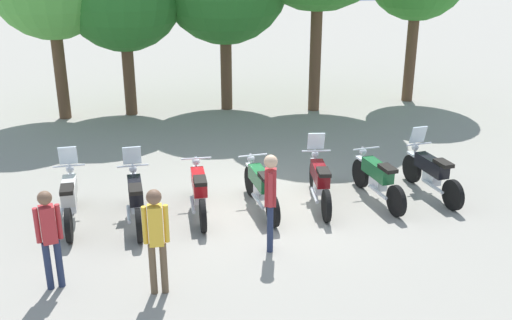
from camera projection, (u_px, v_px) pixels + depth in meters
The scene contains 11 objects.
ground_plane at pixel (261, 209), 12.19m from camera, with size 80.00×80.00×0.00m, color gray.
motorcycle_0 at pixel (70, 198), 11.47m from camera, with size 0.62×2.19×1.37m.
motorcycle_1 at pixel (136, 198), 11.48m from camera, with size 0.62×2.19×1.37m.
motorcycle_2 at pixel (199, 190), 11.86m from camera, with size 0.62×2.19×0.99m.
motorcycle_3 at pixel (261, 186), 12.04m from camera, with size 0.62×2.19×0.99m.
motorcycle_4 at pixel (320, 180), 12.29m from camera, with size 0.68×2.18×1.37m.
motorcycle_5 at pixel (377, 178), 12.45m from camera, with size 0.62×2.19×0.99m.
motorcycle_6 at pixel (431, 172), 12.73m from camera, with size 0.62×2.19×1.37m.
person_0 at pixel (156, 233), 8.97m from camera, with size 0.40×0.24×1.76m.
person_1 at pixel (49, 233), 9.13m from camera, with size 0.41×0.26×1.67m.
person_2 at pixel (270, 195), 10.27m from camera, with size 0.29×0.41×1.79m.
Camera 1 is at (-2.40, -10.79, 5.23)m, focal length 41.64 mm.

